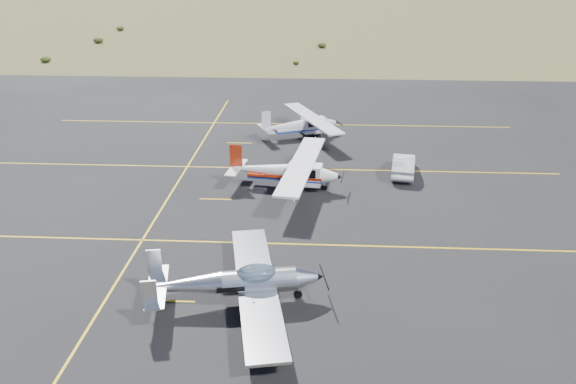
% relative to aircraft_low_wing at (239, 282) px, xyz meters
% --- Properties ---
extents(ground, '(1600.00, 1600.00, 0.00)m').
position_rel_aircraft_low_wing_xyz_m(ground, '(0.02, 3.49, -1.07)').
color(ground, '#383D1C').
rests_on(ground, ground).
extents(apron, '(72.00, 72.00, 0.02)m').
position_rel_aircraft_low_wing_xyz_m(apron, '(0.02, 10.49, -1.07)').
color(apron, black).
rests_on(apron, ground).
extents(aircraft_low_wing, '(7.54, 10.39, 2.25)m').
position_rel_aircraft_low_wing_xyz_m(aircraft_low_wing, '(0.00, 0.00, 0.00)').
color(aircraft_low_wing, silver).
rests_on(aircraft_low_wing, apron).
extents(aircraft_cessna, '(6.51, 10.75, 2.71)m').
position_rel_aircraft_low_wing_xyz_m(aircraft_cessna, '(1.26, 13.07, 0.13)').
color(aircraft_cessna, white).
rests_on(aircraft_cessna, apron).
extents(aircraft_plain, '(7.06, 9.42, 2.47)m').
position_rel_aircraft_low_wing_xyz_m(aircraft_plain, '(1.89, 23.74, 0.02)').
color(aircraft_plain, silver).
rests_on(aircraft_plain, apron).
extents(sedan, '(2.11, 4.38, 1.38)m').
position_rel_aircraft_low_wing_xyz_m(sedan, '(9.19, 15.85, -0.37)').
color(sedan, silver).
rests_on(sedan, apron).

